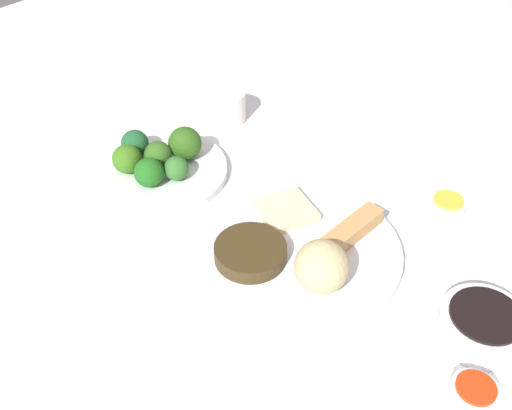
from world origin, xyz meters
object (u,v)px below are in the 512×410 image
(sauce_ramekin_sweet_and_sour, at_px, (473,395))
(sauce_ramekin_hot_mustard, at_px, (447,207))
(main_plate, at_px, (301,251))
(soy_sauce_bowl, at_px, (483,325))
(broccoli_plate, at_px, (158,171))
(teacup, at_px, (227,106))

(sauce_ramekin_sweet_and_sour, distance_m, sauce_ramekin_hot_mustard, 0.32)
(main_plate, bearing_deg, sauce_ramekin_sweet_and_sour, -100.21)
(soy_sauce_bowl, relative_size, sauce_ramekin_hot_mustard, 1.97)
(broccoli_plate, height_order, soy_sauce_bowl, soy_sauce_bowl)
(sauce_ramekin_sweet_and_sour, xyz_separation_m, teacup, (0.24, 0.61, 0.02))
(main_plate, xyz_separation_m, sauce_ramekin_hot_mustard, (0.22, -0.11, 0.00))
(soy_sauce_bowl, distance_m, teacup, 0.59)
(broccoli_plate, bearing_deg, teacup, 8.95)
(main_plate, distance_m, sauce_ramekin_hot_mustard, 0.24)
(sauce_ramekin_hot_mustard, bearing_deg, teacup, 94.21)
(sauce_ramekin_hot_mustard, xyz_separation_m, teacup, (-0.03, 0.43, 0.02))
(teacup, bearing_deg, soy_sauce_bowl, -104.08)
(broccoli_plate, relative_size, teacup, 3.42)
(soy_sauce_bowl, relative_size, sauce_ramekin_sweet_and_sour, 1.97)
(teacup, bearing_deg, sauce_ramekin_sweet_and_sour, -111.28)
(sauce_ramekin_hot_mustard, bearing_deg, soy_sauce_bowl, -140.81)
(soy_sauce_bowl, height_order, teacup, teacup)
(sauce_ramekin_hot_mustard, bearing_deg, broccoli_plate, 119.82)
(main_plate, distance_m, broccoli_plate, 0.29)
(broccoli_plate, bearing_deg, soy_sauce_bowl, -84.38)
(main_plate, bearing_deg, broccoli_plate, 92.30)
(soy_sauce_bowl, bearing_deg, sauce_ramekin_hot_mustard, 39.19)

